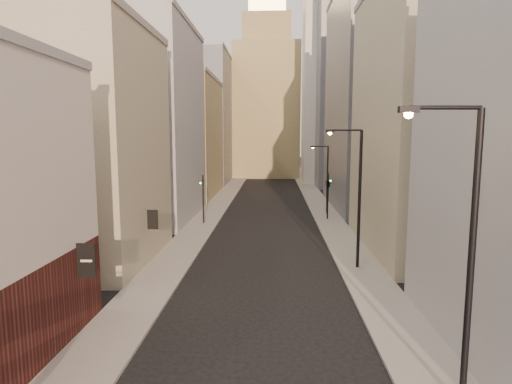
% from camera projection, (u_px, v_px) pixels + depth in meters
% --- Properties ---
extents(sidewalk_left, '(3.00, 140.00, 0.15)m').
position_uv_depth(sidewalk_left, '(222.00, 200.00, 59.22)').
color(sidewalk_left, '#9A958C').
rests_on(sidewalk_left, ground).
extents(sidewalk_right, '(3.00, 140.00, 0.15)m').
position_uv_depth(sidewalk_right, '(316.00, 200.00, 58.67)').
color(sidewalk_right, '#9A958C').
rests_on(sidewalk_right, ground).
extents(left_bldg_beige, '(8.00, 12.00, 16.00)m').
position_uv_depth(left_bldg_beige, '(92.00, 148.00, 29.68)').
color(left_bldg_beige, gray).
rests_on(left_bldg_beige, ground).
extents(left_bldg_grey, '(8.00, 16.00, 20.00)m').
position_uv_depth(left_bldg_grey, '(155.00, 125.00, 45.27)').
color(left_bldg_grey, '#9C9DA2').
rests_on(left_bldg_grey, ground).
extents(left_bldg_tan, '(8.00, 18.00, 17.00)m').
position_uv_depth(left_bldg_tan, '(189.00, 138.00, 63.30)').
color(left_bldg_tan, '#8D8058').
rests_on(left_bldg_tan, ground).
extents(left_bldg_wingrid, '(8.00, 20.00, 24.00)m').
position_uv_depth(left_bldg_wingrid, '(209.00, 120.00, 82.65)').
color(left_bldg_wingrid, gray).
rests_on(left_bldg_wingrid, ground).
extents(right_bldg_beige, '(8.00, 16.00, 20.00)m').
position_uv_depth(right_bldg_beige, '(424.00, 121.00, 32.38)').
color(right_bldg_beige, gray).
rests_on(right_bldg_beige, ground).
extents(right_bldg_wingrid, '(8.00, 20.00, 26.00)m').
position_uv_depth(right_bldg_wingrid, '(368.00, 102.00, 51.80)').
color(right_bldg_wingrid, gray).
rests_on(right_bldg_wingrid, ground).
extents(highrise, '(21.00, 23.00, 51.20)m').
position_uv_depth(highrise, '(370.00, 43.00, 77.64)').
color(highrise, gray).
rests_on(highrise, ground).
extents(clock_tower, '(14.00, 14.00, 44.90)m').
position_uv_depth(clock_tower, '(267.00, 95.00, 93.35)').
color(clock_tower, '#8D8058').
rests_on(clock_tower, ground).
extents(white_tower, '(8.00, 8.00, 41.50)m').
position_uv_depth(white_tower, '(325.00, 83.00, 78.89)').
color(white_tower, silver).
rests_on(white_tower, ground).
extents(streetlamp_near, '(2.56, 0.32, 9.76)m').
position_uv_depth(streetlamp_near, '(464.00, 243.00, 13.17)').
color(streetlamp_near, black).
rests_on(streetlamp_near, ground).
extents(streetlamp_mid, '(2.35, 0.96, 9.29)m').
position_uv_depth(streetlamp_mid, '(356.00, 190.00, 28.04)').
color(streetlamp_mid, black).
rests_on(streetlamp_mid, ground).
extents(streetlamp_far, '(2.00, 0.62, 7.74)m').
position_uv_depth(streetlamp_far, '(326.00, 176.00, 48.16)').
color(streetlamp_far, black).
rests_on(streetlamp_far, ground).
extents(traffic_light_left, '(0.58, 0.50, 5.00)m').
position_uv_depth(traffic_light_left, '(203.00, 189.00, 42.65)').
color(traffic_light_left, black).
rests_on(traffic_light_left, ground).
extents(traffic_light_right, '(0.69, 0.69, 5.00)m').
position_uv_depth(traffic_light_right, '(328.00, 184.00, 44.72)').
color(traffic_light_right, black).
rests_on(traffic_light_right, ground).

